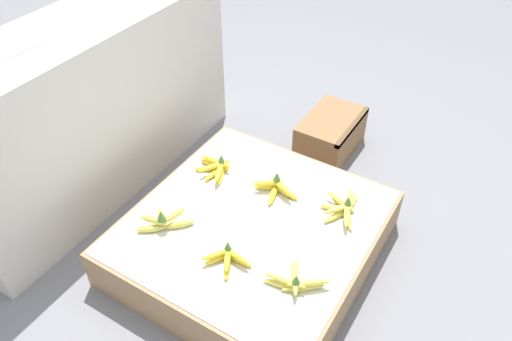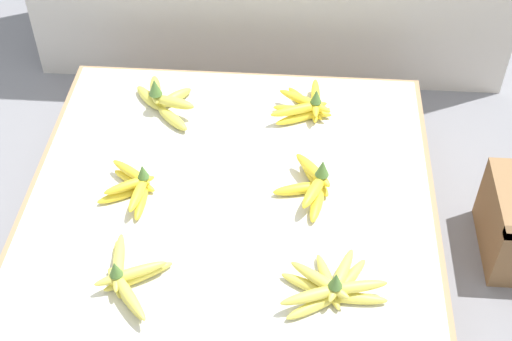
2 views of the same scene
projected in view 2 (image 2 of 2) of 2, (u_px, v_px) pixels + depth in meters
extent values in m
plane|color=slate|center=(233.00, 242.00, 1.85)|extent=(10.00, 10.00, 0.00)
cube|color=#997551|center=(232.00, 217.00, 1.79)|extent=(0.98, 0.94, 0.19)
cube|color=silver|center=(231.00, 190.00, 1.72)|extent=(0.95, 0.91, 0.00)
ellipsoid|color=#DBCC4C|center=(125.00, 294.00, 1.48)|extent=(0.12, 0.14, 0.02)
ellipsoid|color=#DBCC4C|center=(139.00, 277.00, 1.51)|extent=(0.15, 0.10, 0.02)
ellipsoid|color=#DBCC4C|center=(118.00, 268.00, 1.53)|extent=(0.06, 0.16, 0.02)
ellipsoid|color=#DBCC4C|center=(127.00, 293.00, 1.45)|extent=(0.11, 0.14, 0.02)
ellipsoid|color=#DBCC4C|center=(131.00, 273.00, 1.49)|extent=(0.15, 0.09, 0.02)
ellipsoid|color=#DBCC4C|center=(119.00, 262.00, 1.51)|extent=(0.04, 0.16, 0.02)
cone|color=#4C7533|center=(115.00, 269.00, 1.46)|extent=(0.03, 0.03, 0.04)
ellipsoid|color=#DBCC4C|center=(352.00, 298.00, 1.47)|extent=(0.15, 0.03, 0.02)
ellipsoid|color=#DBCC4C|center=(346.00, 282.00, 1.50)|extent=(0.10, 0.14, 0.02)
ellipsoid|color=#DBCC4C|center=(328.00, 281.00, 1.50)|extent=(0.07, 0.15, 0.02)
ellipsoid|color=#DBCC4C|center=(313.00, 288.00, 1.49)|extent=(0.15, 0.08, 0.02)
ellipsoid|color=#DBCC4C|center=(317.00, 304.00, 1.46)|extent=(0.14, 0.10, 0.02)
ellipsoid|color=#DBCC4C|center=(353.00, 287.00, 1.46)|extent=(0.15, 0.06, 0.02)
ellipsoid|color=#DBCC4C|center=(341.00, 275.00, 1.49)|extent=(0.07, 0.15, 0.02)
ellipsoid|color=#DBCC4C|center=(320.00, 280.00, 1.48)|extent=(0.14, 0.11, 0.02)
ellipsoid|color=#DBCC4C|center=(314.00, 295.00, 1.45)|extent=(0.15, 0.08, 0.02)
cone|color=#4C7533|center=(336.00, 280.00, 1.44)|extent=(0.03, 0.03, 0.04)
ellipsoid|color=yellow|center=(134.00, 181.00, 1.72)|extent=(0.12, 0.08, 0.02)
ellipsoid|color=yellow|center=(123.00, 194.00, 1.69)|extent=(0.12, 0.08, 0.02)
ellipsoid|color=yellow|center=(142.00, 200.00, 1.67)|extent=(0.03, 0.13, 0.02)
ellipsoid|color=yellow|center=(131.00, 172.00, 1.71)|extent=(0.12, 0.09, 0.02)
ellipsoid|color=yellow|center=(129.00, 185.00, 1.68)|extent=(0.12, 0.08, 0.02)
ellipsoid|color=yellow|center=(139.00, 193.00, 1.66)|extent=(0.04, 0.13, 0.02)
cone|color=#4C7533|center=(143.00, 171.00, 1.67)|extent=(0.03, 0.03, 0.04)
ellipsoid|color=yellow|center=(315.00, 178.00, 1.72)|extent=(0.09, 0.13, 0.03)
ellipsoid|color=yellow|center=(300.00, 190.00, 1.69)|extent=(0.13, 0.06, 0.03)
ellipsoid|color=yellow|center=(317.00, 202.00, 1.67)|extent=(0.05, 0.13, 0.03)
ellipsoid|color=yellow|center=(313.00, 170.00, 1.70)|extent=(0.10, 0.12, 0.03)
ellipsoid|color=yellow|center=(315.00, 189.00, 1.66)|extent=(0.08, 0.13, 0.03)
cone|color=#4C7533|center=(323.00, 168.00, 1.66)|extent=(0.03, 0.03, 0.04)
ellipsoid|color=gold|center=(173.00, 119.00, 1.88)|extent=(0.11, 0.10, 0.03)
ellipsoid|color=gold|center=(174.00, 98.00, 1.94)|extent=(0.10, 0.11, 0.03)
ellipsoid|color=gold|center=(149.00, 98.00, 1.94)|extent=(0.10, 0.11, 0.03)
ellipsoid|color=gold|center=(174.00, 102.00, 1.88)|extent=(0.12, 0.06, 0.03)
ellipsoid|color=gold|center=(156.00, 90.00, 1.92)|extent=(0.06, 0.12, 0.03)
cone|color=#4C7533|center=(155.00, 87.00, 1.87)|extent=(0.04, 0.04, 0.05)
ellipsoid|color=yellow|center=(315.00, 103.00, 1.93)|extent=(0.03, 0.16, 0.03)
ellipsoid|color=yellow|center=(305.00, 103.00, 1.93)|extent=(0.11, 0.14, 0.03)
ellipsoid|color=yellow|center=(302.00, 111.00, 1.90)|extent=(0.16, 0.05, 0.03)
ellipsoid|color=yellow|center=(303.00, 116.00, 1.89)|extent=(0.15, 0.09, 0.03)
ellipsoid|color=yellow|center=(316.00, 98.00, 1.91)|extent=(0.03, 0.16, 0.03)
ellipsoid|color=yellow|center=(305.00, 101.00, 1.89)|extent=(0.15, 0.10, 0.03)
ellipsoid|color=yellow|center=(299.00, 109.00, 1.87)|extent=(0.16, 0.08, 0.03)
cone|color=#4C7533|center=(316.00, 96.00, 1.86)|extent=(0.03, 0.03, 0.04)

